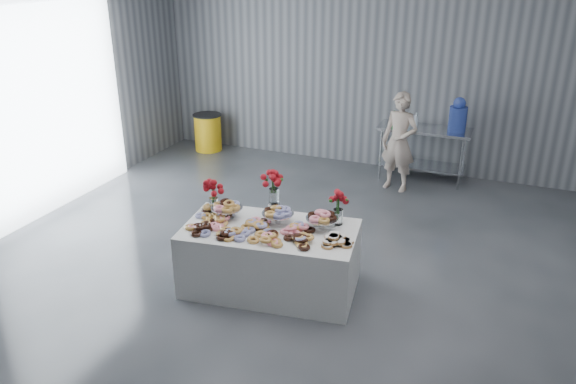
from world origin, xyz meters
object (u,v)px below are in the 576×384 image
prep_table (423,144)px  trash_barrel (208,132)px  person (399,142)px  water_jug (458,116)px  display_table (270,259)px

prep_table → trash_barrel: size_ratio=2.12×
prep_table → person: person is taller
water_jug → trash_barrel: water_jug is taller
prep_table → trash_barrel: 4.11m
prep_table → trash_barrel: prep_table is taller
trash_barrel → person: bearing=-8.7°
prep_table → person: bearing=-116.7°
prep_table → trash_barrel: bearing=-180.0°
display_table → water_jug: size_ratio=3.43×
display_table → person: 3.57m
display_table → trash_barrel: (-3.12, 4.06, -0.02)m
prep_table → person: 0.67m
prep_table → water_jug: 0.73m
display_table → prep_table: prep_table is taller
person → trash_barrel: size_ratio=2.24×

